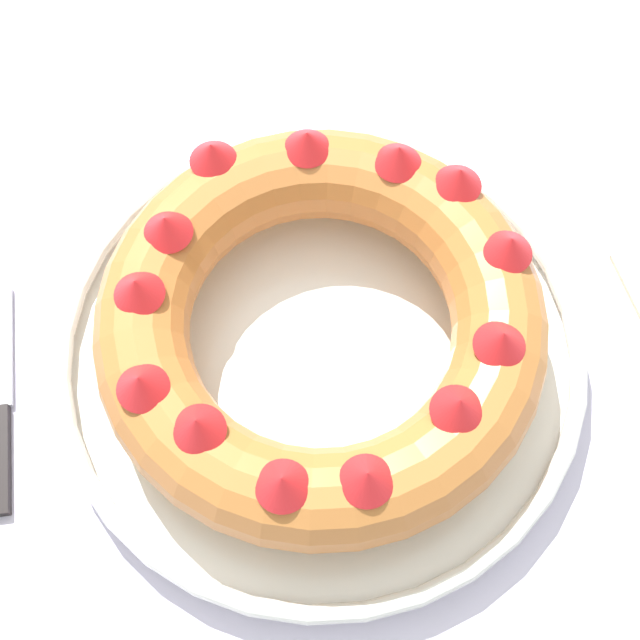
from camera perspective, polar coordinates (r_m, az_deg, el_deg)
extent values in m
plane|color=gray|center=(1.35, 0.39, -14.89)|extent=(8.00, 8.00, 0.00)
cube|color=silver|center=(0.63, 0.80, -2.92)|extent=(1.59, 1.11, 0.03)
cylinder|color=white|center=(0.61, 0.00, -2.04)|extent=(0.34, 0.34, 0.01)
torus|color=white|center=(0.60, 0.00, -1.47)|extent=(0.36, 0.36, 0.01)
torus|color=#C67538|center=(0.56, 0.00, 0.00)|extent=(0.29, 0.29, 0.06)
cone|color=red|center=(0.53, 11.56, -1.21)|extent=(0.04, 0.04, 0.02)
cone|color=red|center=(0.56, 12.05, 4.69)|extent=(0.04, 0.04, 0.02)
cone|color=red|center=(0.58, 8.90, 9.01)|extent=(0.04, 0.04, 0.02)
cone|color=red|center=(0.58, 5.05, 10.46)|extent=(0.04, 0.04, 0.02)
cone|color=red|center=(0.59, -1.08, 11.38)|extent=(0.04, 0.04, 0.02)
cone|color=red|center=(0.59, -6.92, 10.59)|extent=(0.03, 0.03, 0.02)
cone|color=red|center=(0.56, -9.81, 6.00)|extent=(0.04, 0.04, 0.02)
cone|color=red|center=(0.54, -11.64, 2.06)|extent=(0.03, 0.03, 0.02)
cone|color=red|center=(0.52, -11.42, -3.97)|extent=(0.04, 0.04, 0.02)
cone|color=red|center=(0.50, -7.86, -6.68)|extent=(0.04, 0.04, 0.02)
cone|color=red|center=(0.49, -2.45, -10.34)|extent=(0.04, 0.04, 0.02)
cone|color=red|center=(0.49, 3.28, -9.97)|extent=(0.04, 0.04, 0.02)
cone|color=red|center=(0.51, 8.87, -5.42)|extent=(0.04, 0.04, 0.02)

